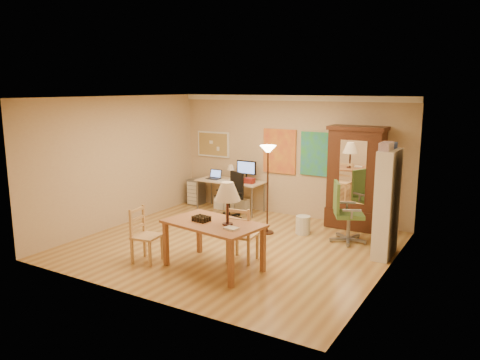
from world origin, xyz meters
The scene contains 16 objects.
floor centered at (0.00, 0.00, 0.00)m, with size 5.50×5.50×0.00m, color olive.
crown_molding centered at (0.00, 2.46, 2.64)m, with size 5.50×0.08×0.12m, color white.
corkboard centered at (-2.05, 2.47, 1.50)m, with size 0.90×0.04×0.62m, color #A2844C.
art_panel_left centered at (-0.25, 2.47, 1.45)m, with size 0.80×0.04×1.00m, color yellow.
art_panel_right centered at (0.65, 2.47, 1.45)m, with size 0.75×0.04×0.95m, color teal.
dining_table centered at (0.42, -1.09, 0.91)m, with size 1.66×1.14×1.44m.
ladder_chair_back centered at (0.56, -0.59, 0.45)m, with size 0.48×0.46×0.95m.
ladder_chair_left centered at (-0.83, -1.41, 0.43)m, with size 0.46×0.48×0.92m.
torchiere_lamp centered at (0.22, 0.99, 1.42)m, with size 0.32×0.32×1.77m.
computer_desk centered at (-1.31, 2.16, 0.44)m, with size 1.59×0.69×1.20m.
office_chair_black centered at (-1.00, 1.55, 0.28)m, with size 0.63×0.63×1.03m.
office_chair_green centered at (1.74, 1.29, 0.31)m, with size 0.71×0.71×1.15m.
drawer_cart centered at (-2.41, 2.22, 0.32)m, with size 0.32×0.38×0.63m.
armoire centered at (1.59, 2.24, 0.92)m, with size 1.15×0.54×2.11m.
bookshelf centered at (2.55, 0.89, 0.92)m, with size 0.28×0.74×1.85m.
wastebin centered at (0.85, 1.33, 0.18)m, with size 0.29×0.29×0.36m, color silver.
Camera 1 is at (4.32, -7.01, 2.87)m, focal length 35.00 mm.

